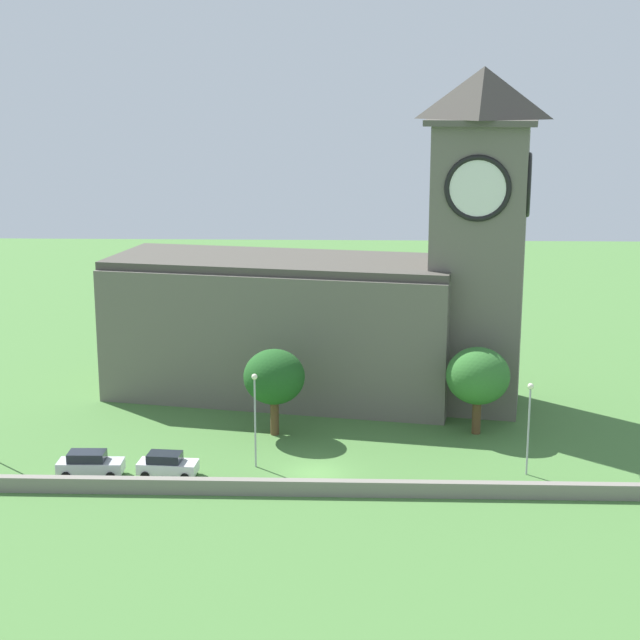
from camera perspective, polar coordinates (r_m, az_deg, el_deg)
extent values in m
plane|color=#477538|center=(87.26, 0.17, -5.12)|extent=(200.00, 200.00, 0.00)
cube|color=#666056|center=(90.29, -2.16, -0.57)|extent=(32.57, 17.66, 11.90)
cube|color=#47433C|center=(89.01, -2.20, 3.37)|extent=(32.39, 16.69, 0.70)
cube|color=#666056|center=(86.35, 9.05, 2.89)|extent=(9.03, 9.03, 24.42)
cube|color=#4F4B43|center=(85.06, 9.35, 11.17)|extent=(10.48, 10.48, 0.50)
pyramid|color=#38352F|center=(85.02, 9.41, 12.78)|extent=(9.48, 9.48, 4.26)
cylinder|color=white|center=(81.46, 9.06, 7.48)|extent=(4.90, 1.02, 4.96)
torus|color=black|center=(81.46, 9.06, 7.48)|extent=(5.40, 1.42, 5.41)
cylinder|color=white|center=(85.24, 11.89, 7.61)|extent=(1.02, 4.90, 4.96)
torus|color=black|center=(85.24, 11.89, 7.61)|extent=(1.42, 5.40, 5.41)
cube|color=gray|center=(69.25, -0.32, -9.61)|extent=(47.35, 0.70, 1.09)
cube|color=silver|center=(74.19, -13.05, -8.19)|extent=(4.73, 1.87, 0.86)
cube|color=#1E232B|center=(73.97, -13.26, -7.63)|extent=(2.66, 1.61, 0.68)
cylinder|color=black|center=(74.79, -11.67, -8.30)|extent=(0.69, 0.33, 0.69)
cylinder|color=black|center=(73.19, -11.96, -8.80)|extent=(0.69, 0.33, 0.69)
cylinder|color=black|center=(75.52, -14.06, -8.21)|extent=(0.69, 0.33, 0.69)
cylinder|color=black|center=(73.94, -14.40, -8.70)|extent=(0.69, 0.33, 0.69)
cube|color=silver|center=(73.17, -8.74, -8.35)|extent=(4.38, 2.09, 0.80)
cube|color=#1E232B|center=(72.97, -8.92, -7.81)|extent=(2.50, 1.73, 0.64)
cylinder|color=black|center=(73.77, -7.45, -8.46)|extent=(0.66, 0.37, 0.64)
cylinder|color=black|center=(72.17, -7.79, -8.96)|extent=(0.66, 0.37, 0.64)
cylinder|color=black|center=(74.48, -9.64, -8.32)|extent=(0.66, 0.37, 0.64)
cylinder|color=black|center=(72.91, -10.02, -8.82)|extent=(0.66, 0.37, 0.64)
cylinder|color=#9EA0A5|center=(73.33, -3.75, -5.97)|extent=(0.14, 0.14, 6.73)
sphere|color=#F4EFCC|center=(72.24, -3.79, -3.28)|extent=(0.44, 0.44, 0.44)
cylinder|color=#9EA0A5|center=(73.35, 11.89, -6.33)|extent=(0.14, 0.14, 6.47)
sphere|color=#F4EFCC|center=(72.29, 12.02, -3.75)|extent=(0.44, 0.44, 0.44)
cylinder|color=brown|center=(81.73, 8.99, -5.47)|extent=(0.72, 0.72, 2.95)
ellipsoid|color=#33702D|center=(80.72, 9.07, -3.18)|extent=(5.13, 5.13, 4.62)
cylinder|color=brown|center=(80.56, -2.63, -5.57)|extent=(0.69, 0.69, 3.02)
ellipsoid|color=#1E511E|center=(79.55, -2.65, -3.28)|extent=(4.94, 4.94, 4.44)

